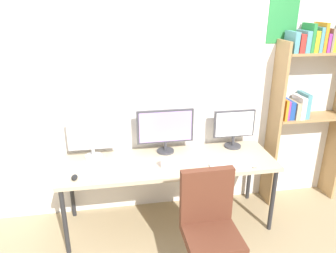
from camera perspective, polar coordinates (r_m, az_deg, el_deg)
The scene contains 12 objects.
wall_back at distance 3.46m, azimuth -1.01°, elevation 5.47°, with size 4.53×0.11×2.60m.
desk at distance 3.31m, azimuth 0.15°, elevation -6.81°, with size 2.13×0.68×0.74m.
bookshelf at distance 3.84m, azimuth 23.52°, elevation 5.87°, with size 0.83×0.28×2.03m.
office_chair at distance 2.86m, azimuth 7.26°, elevation -19.08°, with size 0.52×0.52×0.99m.
monitor_left at distance 3.35m, azimuth -13.18°, elevation -1.75°, with size 0.47×0.18×0.42m.
monitor_center at distance 3.36m, azimuth -0.47°, elevation -0.38°, with size 0.59×0.18×0.47m.
monitor_right at distance 3.56m, azimuth 11.47°, elevation -0.04°, with size 0.45×0.18×0.42m.
keyboard_left at distance 3.04m, azimuth -9.67°, elevation -8.56°, with size 0.36×0.13×0.02m, color silver.
keyboard_right at distance 3.22m, azimuth 10.82°, elevation -6.83°, with size 0.39×0.13×0.02m, color silver.
mouse_left_side at distance 3.28m, azimuth 14.52°, elevation -6.45°, with size 0.06×0.10×0.03m, color silver.
mouse_right_side at distance 3.08m, azimuth -16.04°, elevation -8.53°, with size 0.06×0.10×0.03m, color black.
coffee_mug at distance 3.13m, azimuth -0.57°, elevation -6.49°, with size 0.11×0.08×0.09m.
Camera 1 is at (-0.50, -2.27, 2.25)m, focal length 34.86 mm.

